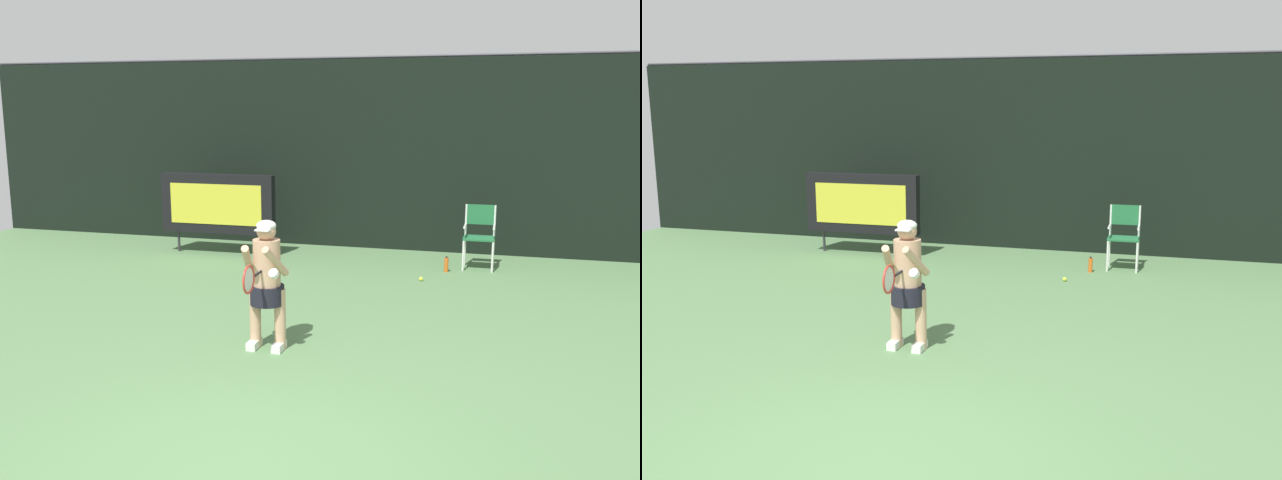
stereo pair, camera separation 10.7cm
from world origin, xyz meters
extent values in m
cube|color=#587F50|center=(0.00, 0.00, -0.01)|extent=(18.00, 22.00, 0.02)
cube|color=black|center=(0.00, 8.50, 1.80)|extent=(18.00, 0.12, 3.60)
cylinder|color=#38383D|center=(0.00, 8.50, 3.63)|extent=(18.00, 0.05, 0.05)
cube|color=black|center=(-3.35, 7.17, 0.95)|extent=(2.20, 0.20, 1.10)
cube|color=gold|center=(-3.35, 7.07, 0.95)|extent=(1.80, 0.01, 0.75)
cylinder|color=#2D2D33|center=(-4.17, 7.17, 0.20)|extent=(0.05, 0.05, 0.40)
cylinder|color=#2D2D33|center=(-2.52, 7.17, 0.20)|extent=(0.05, 0.05, 0.40)
cylinder|color=white|center=(1.18, 7.01, 0.26)|extent=(0.04, 0.04, 0.52)
cylinder|color=white|center=(1.66, 7.01, 0.26)|extent=(0.04, 0.04, 0.52)
cylinder|color=white|center=(1.18, 7.42, 0.26)|extent=(0.04, 0.04, 0.52)
cylinder|color=white|center=(1.66, 7.42, 0.26)|extent=(0.04, 0.04, 0.52)
cube|color=#22673A|center=(1.42, 7.22, 0.54)|extent=(0.52, 0.44, 0.03)
cylinder|color=white|center=(1.18, 7.42, 0.80)|extent=(0.04, 0.04, 0.56)
cylinder|color=white|center=(1.66, 7.42, 0.80)|extent=(0.04, 0.04, 0.56)
cube|color=#22673A|center=(1.42, 7.42, 0.91)|extent=(0.48, 0.02, 0.34)
cylinder|color=white|center=(1.18, 7.22, 0.74)|extent=(0.04, 0.44, 0.04)
cylinder|color=white|center=(1.66, 7.22, 0.74)|extent=(0.04, 0.44, 0.04)
cylinder|color=orange|center=(0.92, 6.86, 0.12)|extent=(0.07, 0.07, 0.24)
cylinder|color=black|center=(0.92, 6.86, 0.25)|extent=(0.03, 0.03, 0.03)
cube|color=white|center=(-0.86, 2.57, 0.04)|extent=(0.11, 0.26, 0.09)
cube|color=white|center=(-0.56, 2.57, 0.04)|extent=(0.11, 0.26, 0.09)
cylinder|color=tan|center=(-0.86, 2.62, 0.35)|extent=(0.13, 0.13, 0.71)
cylinder|color=tan|center=(-0.56, 2.62, 0.35)|extent=(0.13, 0.13, 0.71)
cylinder|color=black|center=(-0.71, 2.62, 0.63)|extent=(0.39, 0.39, 0.22)
cylinder|color=tan|center=(-0.71, 2.62, 0.99)|extent=(0.31, 0.31, 0.56)
sphere|color=tan|center=(-0.71, 2.62, 1.37)|extent=(0.22, 0.22, 0.22)
ellipsoid|color=white|center=(-0.71, 2.62, 1.43)|extent=(0.22, 0.22, 0.12)
cube|color=white|center=(-0.71, 2.52, 1.39)|extent=(0.17, 0.12, 0.02)
cylinder|color=tan|center=(-0.88, 2.45, 1.06)|extent=(0.19, 0.46, 0.40)
cylinder|color=tan|center=(-0.55, 2.45, 1.06)|extent=(0.19, 0.46, 0.40)
cylinder|color=white|center=(-0.53, 2.33, 0.96)|extent=(0.13, 0.13, 0.11)
cylinder|color=black|center=(-0.73, 2.39, 0.94)|extent=(0.03, 0.28, 0.03)
torus|color=red|center=(-0.73, 2.09, 0.94)|extent=(0.02, 0.31, 0.31)
ellipsoid|color=silver|center=(-0.73, 2.09, 0.94)|extent=(0.01, 0.26, 0.26)
sphere|color=#CCDB3D|center=(0.59, 6.14, 0.03)|extent=(0.07, 0.07, 0.07)
sphere|color=#CCDB3D|center=(-1.98, 5.55, 0.03)|extent=(0.07, 0.07, 0.07)
camera|label=1|loc=(1.87, -4.40, 2.73)|focal=38.25mm
camera|label=2|loc=(1.97, -4.37, 2.73)|focal=38.25mm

